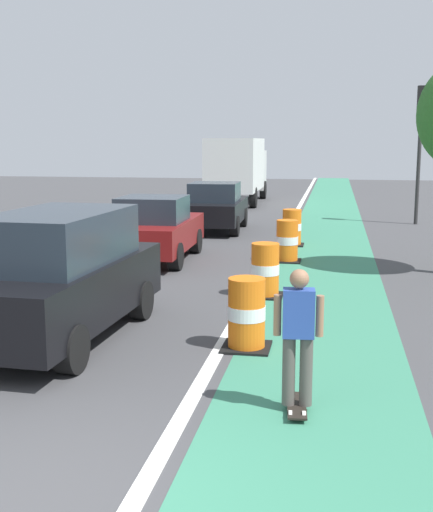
# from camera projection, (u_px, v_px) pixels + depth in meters

# --- Properties ---
(ground_plane) EXTENTS (100.00, 100.00, 0.00)m
(ground_plane) POSITION_uv_depth(u_px,v_px,m) (27.00, 506.00, 5.71)
(ground_plane) COLOR #424244
(bike_lane_strip) EXTENTS (2.50, 80.00, 0.01)m
(bike_lane_strip) POSITION_uv_depth(u_px,v_px,m) (327.00, 264.00, 16.93)
(bike_lane_strip) COLOR #387F60
(bike_lane_strip) RESTS_ON ground
(lane_divider_stripe) EXTENTS (0.20, 80.00, 0.01)m
(lane_divider_stripe) POSITION_uv_depth(u_px,v_px,m) (268.00, 262.00, 17.19)
(lane_divider_stripe) COLOR silver
(lane_divider_stripe) RESTS_ON ground
(skateboarder_on_lane) EXTENTS (0.57, 0.82, 1.69)m
(skateboarder_on_lane) POSITION_uv_depth(u_px,v_px,m) (298.00, 336.00, 7.56)
(skateboarder_on_lane) COLOR black
(skateboarder_on_lane) RESTS_ON ground
(parked_suv_nearest) EXTENTS (2.08, 4.68, 2.04)m
(parked_suv_nearest) POSITION_uv_depth(u_px,v_px,m) (60.00, 275.00, 10.34)
(parked_suv_nearest) COLOR black
(parked_suv_nearest) RESTS_ON ground
(parked_sedan_second) EXTENTS (1.98, 4.13, 1.70)m
(parked_sedan_second) POSITION_uv_depth(u_px,v_px,m) (155.00, 229.00, 17.27)
(parked_sedan_second) COLOR maroon
(parked_sedan_second) RESTS_ON ground
(parked_sedan_third) EXTENTS (2.02, 4.15, 1.70)m
(parked_sedan_third) POSITION_uv_depth(u_px,v_px,m) (215.00, 207.00, 22.97)
(parked_sedan_third) COLOR black
(parked_sedan_third) RESTS_ON ground
(traffic_barrel_front) EXTENTS (0.73, 0.73, 1.09)m
(traffic_barrel_front) POSITION_uv_depth(u_px,v_px,m) (247.00, 314.00, 9.95)
(traffic_barrel_front) COLOR orange
(traffic_barrel_front) RESTS_ON ground
(traffic_barrel_mid) EXTENTS (0.73, 0.73, 1.09)m
(traffic_barrel_mid) POSITION_uv_depth(u_px,v_px,m) (265.00, 271.00, 13.30)
(traffic_barrel_mid) COLOR orange
(traffic_barrel_mid) RESTS_ON ground
(traffic_barrel_back) EXTENTS (0.73, 0.73, 1.09)m
(traffic_barrel_back) POSITION_uv_depth(u_px,v_px,m) (287.00, 241.00, 17.17)
(traffic_barrel_back) COLOR orange
(traffic_barrel_back) RESTS_ON ground
(traffic_barrel_far) EXTENTS (0.73, 0.73, 1.09)m
(traffic_barrel_far) POSITION_uv_depth(u_px,v_px,m) (292.00, 228.00, 19.84)
(traffic_barrel_far) COLOR orange
(traffic_barrel_far) RESTS_ON ground
(delivery_truck_down_block) EXTENTS (2.46, 7.64, 3.23)m
(delivery_truck_down_block) POSITION_uv_depth(u_px,v_px,m) (238.00, 166.00, 33.08)
(delivery_truck_down_block) COLOR silver
(delivery_truck_down_block) RESTS_ON ground
(traffic_light_corner) EXTENTS (0.41, 0.32, 5.10)m
(traffic_light_corner) POSITION_uv_depth(u_px,v_px,m) (421.00, 130.00, 24.40)
(traffic_light_corner) COLOR #2D2D2D
(traffic_light_corner) RESTS_ON ground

